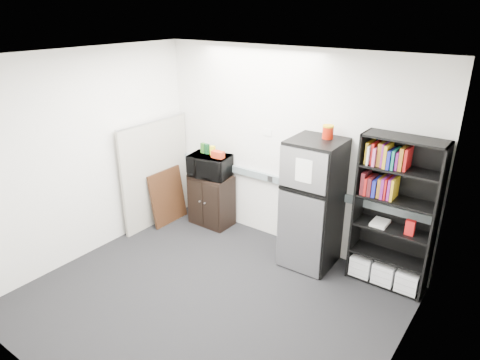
{
  "coord_description": "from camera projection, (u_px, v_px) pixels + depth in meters",
  "views": [
    {
      "loc": [
        2.69,
        -3.04,
        3.15
      ],
      "look_at": [
        -0.19,
        0.9,
        1.16
      ],
      "focal_mm": 32.0,
      "sensor_mm": 36.0,
      "label": 1
    }
  ],
  "objects": [
    {
      "name": "floor",
      "position": [
        207.0,
        300.0,
        4.93
      ],
      "size": [
        4.0,
        4.0,
        0.0
      ],
      "primitive_type": "plane",
      "color": "black",
      "rests_on": "ground"
    },
    {
      "name": "cabinet",
      "position": [
        211.0,
        200.0,
        6.55
      ],
      "size": [
        0.64,
        0.43,
        0.79
      ],
      "color": "black",
      "rests_on": "floor"
    },
    {
      "name": "wall_note",
      "position": [
        267.0,
        132.0,
        5.84
      ],
      "size": [
        0.14,
        0.0,
        0.1
      ],
      "primitive_type": "cube",
      "color": "white",
      "rests_on": "wall_back"
    },
    {
      "name": "snack_box_c",
      "position": [
        213.0,
        151.0,
        6.24
      ],
      "size": [
        0.08,
        0.07,
        0.14
      ],
      "primitive_type": "cube",
      "rotation": [
        0.0,
        0.0,
        0.25
      ],
      "color": "yellow",
      "rests_on": "microwave"
    },
    {
      "name": "framed_poster",
      "position": [
        168.0,
        197.0,
        6.61
      ],
      "size": [
        0.16,
        0.65,
        0.83
      ],
      "rotation": [
        0.0,
        -0.15,
        0.0
      ],
      "color": "#311C0D",
      "rests_on": "floor"
    },
    {
      "name": "microwave",
      "position": [
        210.0,
        166.0,
        6.32
      ],
      "size": [
        0.66,
        0.51,
        0.33
      ],
      "primitive_type": "imported",
      "rotation": [
        0.0,
        0.0,
        0.2
      ],
      "color": "black",
      "rests_on": "cabinet"
    },
    {
      "name": "electrical_raceway",
      "position": [
        286.0,
        182.0,
        5.88
      ],
      "size": [
        3.92,
        0.05,
        0.1
      ],
      "primitive_type": "cube",
      "color": "slate",
      "rests_on": "wall_back"
    },
    {
      "name": "snack_box_a",
      "position": [
        203.0,
        148.0,
        6.34
      ],
      "size": [
        0.07,
        0.05,
        0.15
      ],
      "primitive_type": "cube",
      "rotation": [
        0.0,
        0.0,
        -0.06
      ],
      "color": "#255919",
      "rests_on": "microwave"
    },
    {
      "name": "refrigerator",
      "position": [
        312.0,
        204.0,
        5.37
      ],
      "size": [
        0.65,
        0.67,
        1.68
      ],
      "rotation": [
        0.0,
        0.0,
        0.03
      ],
      "color": "black",
      "rests_on": "floor"
    },
    {
      "name": "ceiling",
      "position": [
        199.0,
        59.0,
        3.91
      ],
      "size": [
        4.0,
        3.5,
        0.02
      ],
      "primitive_type": "cube",
      "color": "white",
      "rests_on": "wall_back"
    },
    {
      "name": "coffee_can",
      "position": [
        328.0,
        131.0,
        5.08
      ],
      "size": [
        0.13,
        0.13,
        0.18
      ],
      "color": "#A51907",
      "rests_on": "refrigerator"
    },
    {
      "name": "snack_box_b",
      "position": [
        207.0,
        149.0,
        6.3
      ],
      "size": [
        0.08,
        0.07,
        0.15
      ],
      "primitive_type": "cube",
      "rotation": [
        0.0,
        0.0,
        -0.24
      ],
      "color": "#0D3919",
      "rests_on": "microwave"
    },
    {
      "name": "cubicle_partition",
      "position": [
        156.0,
        173.0,
        6.47
      ],
      "size": [
        0.06,
        1.3,
        1.62
      ],
      "color": "gray",
      "rests_on": "floor"
    },
    {
      "name": "bookshelf",
      "position": [
        394.0,
        215.0,
        4.92
      ],
      "size": [
        0.9,
        0.34,
        1.85
      ],
      "color": "black",
      "rests_on": "floor"
    },
    {
      "name": "snack_bag",
      "position": [
        218.0,
        155.0,
        6.14
      ],
      "size": [
        0.18,
        0.11,
        0.1
      ],
      "primitive_type": "cube",
      "rotation": [
        0.0,
        0.0,
        0.05
      ],
      "color": "red",
      "rests_on": "microwave"
    },
    {
      "name": "wall_right",
      "position": [
        399.0,
        255.0,
        3.33
      ],
      "size": [
        0.02,
        3.5,
        2.7
      ],
      "primitive_type": "cube",
      "color": "white",
      "rests_on": "floor"
    },
    {
      "name": "wall_left",
      "position": [
        86.0,
        156.0,
        5.51
      ],
      "size": [
        0.02,
        3.5,
        2.7
      ],
      "primitive_type": "cube",
      "color": "white",
      "rests_on": "floor"
    },
    {
      "name": "wall_back",
      "position": [
        289.0,
        151.0,
        5.73
      ],
      "size": [
        4.0,
        0.02,
        2.7
      ],
      "primitive_type": "cube",
      "color": "white",
      "rests_on": "floor"
    }
  ]
}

